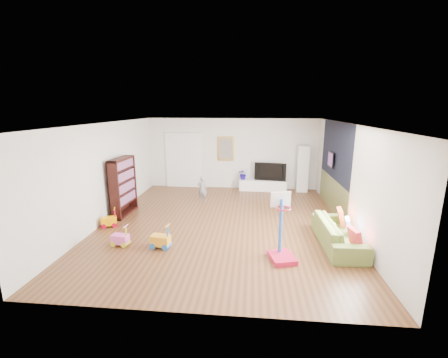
# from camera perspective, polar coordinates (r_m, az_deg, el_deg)

# --- Properties ---
(floor) EXTENTS (6.50, 7.50, 0.00)m
(floor) POSITION_cam_1_polar(r_m,az_deg,el_deg) (8.34, -0.26, -8.35)
(floor) COLOR brown
(floor) RESTS_ON ground
(ceiling) EXTENTS (6.50, 7.50, 0.00)m
(ceiling) POSITION_cam_1_polar(r_m,az_deg,el_deg) (7.75, -0.29, 10.52)
(ceiling) COLOR white
(ceiling) RESTS_ON ground
(wall_back) EXTENTS (6.50, 0.00, 2.70)m
(wall_back) POSITION_cam_1_polar(r_m,az_deg,el_deg) (11.61, 1.58, 4.82)
(wall_back) COLOR silver
(wall_back) RESTS_ON ground
(wall_front) EXTENTS (6.50, 0.00, 2.70)m
(wall_front) POSITION_cam_1_polar(r_m,az_deg,el_deg) (4.39, -5.25, -10.13)
(wall_front) COLOR silver
(wall_front) RESTS_ON ground
(wall_left) EXTENTS (0.00, 7.50, 2.70)m
(wall_left) POSITION_cam_1_polar(r_m,az_deg,el_deg) (8.86, -21.68, 1.12)
(wall_left) COLOR white
(wall_left) RESTS_ON ground
(wall_right) EXTENTS (0.00, 7.50, 2.70)m
(wall_right) POSITION_cam_1_polar(r_m,az_deg,el_deg) (8.27, 22.73, 0.20)
(wall_right) COLOR silver
(wall_right) RESTS_ON ground
(navy_accent) EXTENTS (0.01, 3.20, 1.70)m
(navy_accent) POSITION_cam_1_polar(r_m,az_deg,el_deg) (9.51, 20.49, 5.08)
(navy_accent) COLOR black
(navy_accent) RESTS_ON wall_right
(olive_wainscot) EXTENTS (0.01, 3.20, 1.00)m
(olive_wainscot) POSITION_cam_1_polar(r_m,az_deg,el_deg) (9.78, 19.85, -2.76)
(olive_wainscot) COLOR brown
(olive_wainscot) RESTS_ON wall_right
(doorway) EXTENTS (1.45, 0.06, 2.10)m
(doorway) POSITION_cam_1_polar(r_m,az_deg,el_deg) (11.90, -7.63, 3.45)
(doorway) COLOR white
(doorway) RESTS_ON ground
(painting_back) EXTENTS (0.62, 0.06, 0.92)m
(painting_back) POSITION_cam_1_polar(r_m,az_deg,el_deg) (11.56, 0.33, 5.78)
(painting_back) COLOR gold
(painting_back) RESTS_ON wall_back
(artwork_right) EXTENTS (0.04, 0.56, 0.46)m
(artwork_right) POSITION_cam_1_polar(r_m,az_deg,el_deg) (9.73, 19.68, 3.52)
(artwork_right) COLOR #7F3F8C
(artwork_right) RESTS_ON wall_right
(media_console) EXTENTS (1.79, 0.51, 0.41)m
(media_console) POSITION_cam_1_polar(r_m,az_deg,el_deg) (11.52, 7.40, -1.17)
(media_console) COLOR white
(media_console) RESTS_ON ground
(tall_cabinet) EXTENTS (0.42, 0.42, 1.73)m
(tall_cabinet) POSITION_cam_1_polar(r_m,az_deg,el_deg) (11.56, 14.74, 1.90)
(tall_cabinet) COLOR silver
(tall_cabinet) RESTS_ON ground
(bookshelf) EXTENTS (0.35, 1.17, 1.69)m
(bookshelf) POSITION_cam_1_polar(r_m,az_deg,el_deg) (9.23, -18.67, -1.37)
(bookshelf) COLOR black
(bookshelf) RESTS_ON ground
(sofa) EXTENTS (0.84, 2.03, 0.59)m
(sofa) POSITION_cam_1_polar(r_m,az_deg,el_deg) (7.45, 20.95, -9.61)
(sofa) COLOR olive
(sofa) RESTS_ON ground
(basketball_hoop) EXTENTS (0.63, 0.70, 1.43)m
(basketball_hoop) POSITION_cam_1_polar(r_m,az_deg,el_deg) (6.28, 11.24, -9.16)
(basketball_hoop) COLOR #B61437
(basketball_hoop) RESTS_ON ground
(ride_on_yellow) EXTENTS (0.44, 0.36, 0.50)m
(ride_on_yellow) POSITION_cam_1_polar(r_m,az_deg,el_deg) (8.56, -21.10, -6.91)
(ride_on_yellow) COLOR #FFA100
(ride_on_yellow) RESTS_ON ground
(ride_on_orange) EXTENTS (0.45, 0.31, 0.56)m
(ride_on_orange) POSITION_cam_1_polar(r_m,az_deg,el_deg) (7.00, -12.04, -10.62)
(ride_on_orange) COLOR orange
(ride_on_orange) RESTS_ON ground
(ride_on_pink) EXTENTS (0.40, 0.27, 0.50)m
(ride_on_pink) POSITION_cam_1_polar(r_m,az_deg,el_deg) (7.36, -19.22, -10.12)
(ride_on_pink) COLOR #F55FC1
(ride_on_pink) RESTS_ON ground
(child) EXTENTS (0.32, 0.21, 0.87)m
(child) POSITION_cam_1_polar(r_m,az_deg,el_deg) (10.09, -4.15, -1.86)
(child) COLOR slate
(child) RESTS_ON ground
(tv) EXTENTS (1.19, 0.34, 0.68)m
(tv) POSITION_cam_1_polar(r_m,az_deg,el_deg) (11.44, 8.85, 1.48)
(tv) COLOR black
(tv) RESTS_ON media_console
(vase_plant) EXTENTS (0.43, 0.38, 0.42)m
(vase_plant) POSITION_cam_1_polar(r_m,az_deg,el_deg) (11.45, 3.71, 0.97)
(vase_plant) COLOR #1D0A8B
(vase_plant) RESTS_ON media_console
(pillow_left) EXTENTS (0.18, 0.40, 0.38)m
(pillow_left) POSITION_cam_1_polar(r_m,az_deg,el_deg) (6.92, 23.68, -10.15)
(pillow_left) COLOR red
(pillow_left) RESTS_ON sofa
(pillow_center) EXTENTS (0.17, 0.38, 0.37)m
(pillow_center) POSITION_cam_1_polar(r_m,az_deg,el_deg) (7.47, 22.67, -8.29)
(pillow_center) COLOR silver
(pillow_center) RESTS_ON sofa
(pillow_right) EXTENTS (0.16, 0.42, 0.41)m
(pillow_right) POSITION_cam_1_polar(r_m,az_deg,el_deg) (8.00, 21.37, -6.74)
(pillow_right) COLOR #A93D1E
(pillow_right) RESTS_ON sofa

